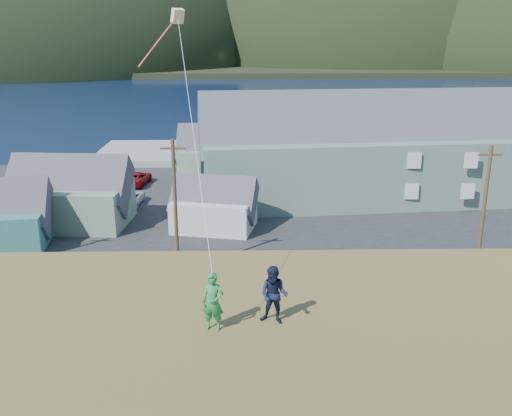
{
  "coord_description": "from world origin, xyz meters",
  "views": [
    {
      "loc": [
        -0.08,
        -33.91,
        15.59
      ],
      "look_at": [
        0.39,
        -11.89,
        8.8
      ],
      "focal_mm": 40.0,
      "sensor_mm": 36.0,
      "label": 1
    }
  ],
  "objects_px": {
    "shed_palegreen_near": "(70,194)",
    "shed_white": "(214,205)",
    "wharf": "(199,153)",
    "shed_palegreen_far": "(227,154)",
    "lodge": "(389,150)",
    "kite_flyer_navy": "(274,295)",
    "kite_flyer_green": "(213,302)"
  },
  "relations": [
    {
      "from": "shed_palegreen_near",
      "to": "shed_white",
      "type": "xyz_separation_m",
      "value": [
        12.08,
        -1.44,
        -0.61
      ]
    },
    {
      "from": "wharf",
      "to": "shed_palegreen_far",
      "type": "bearing_deg",
      "value": -71.24
    },
    {
      "from": "wharf",
      "to": "shed_palegreen_far",
      "type": "xyz_separation_m",
      "value": [
        4.02,
        -11.83,
        2.34
      ]
    },
    {
      "from": "lodge",
      "to": "shed_palegreen_near",
      "type": "xyz_separation_m",
      "value": [
        -28.43,
        -7.55,
        -2.16
      ]
    },
    {
      "from": "shed_palegreen_near",
      "to": "kite_flyer_navy",
      "type": "relative_size",
      "value": 5.77
    },
    {
      "from": "shed_palegreen_near",
      "to": "shed_white",
      "type": "bearing_deg",
      "value": -2.1
    },
    {
      "from": "lodge",
      "to": "shed_palegreen_near",
      "type": "bearing_deg",
      "value": -170.78
    },
    {
      "from": "wharf",
      "to": "shed_palegreen_near",
      "type": "height_order",
      "value": "shed_palegreen_near"
    },
    {
      "from": "kite_flyer_navy",
      "to": "wharf",
      "type": "bearing_deg",
      "value": 115.42
    },
    {
      "from": "lodge",
      "to": "kite_flyer_navy",
      "type": "height_order",
      "value": "lodge"
    },
    {
      "from": "shed_palegreen_far",
      "to": "kite_flyer_navy",
      "type": "height_order",
      "value": "kite_flyer_navy"
    },
    {
      "from": "wharf",
      "to": "kite_flyer_green",
      "type": "height_order",
      "value": "kite_flyer_green"
    },
    {
      "from": "shed_white",
      "to": "kite_flyer_navy",
      "type": "height_order",
      "value": "kite_flyer_navy"
    },
    {
      "from": "shed_white",
      "to": "wharf",
      "type": "bearing_deg",
      "value": 108.76
    },
    {
      "from": "shed_white",
      "to": "kite_flyer_navy",
      "type": "relative_size",
      "value": 4.24
    },
    {
      "from": "kite_flyer_green",
      "to": "kite_flyer_navy",
      "type": "bearing_deg",
      "value": 25.75
    },
    {
      "from": "lodge",
      "to": "shed_white",
      "type": "distance_m",
      "value": 18.86
    },
    {
      "from": "shed_palegreen_near",
      "to": "shed_palegreen_far",
      "type": "bearing_deg",
      "value": 56.56
    },
    {
      "from": "wharf",
      "to": "kite_flyer_green",
      "type": "relative_size",
      "value": 14.55
    },
    {
      "from": "shed_white",
      "to": "shed_palegreen_far",
      "type": "relative_size",
      "value": 0.69
    },
    {
      "from": "wharf",
      "to": "kite_flyer_green",
      "type": "bearing_deg",
      "value": -85.16
    },
    {
      "from": "wharf",
      "to": "shed_palegreen_far",
      "type": "distance_m",
      "value": 12.71
    },
    {
      "from": "shed_palegreen_near",
      "to": "wharf",
      "type": "bearing_deg",
      "value": 77.52
    },
    {
      "from": "shed_white",
      "to": "kite_flyer_navy",
      "type": "distance_m",
      "value": 29.87
    },
    {
      "from": "shed_white",
      "to": "shed_palegreen_far",
      "type": "distance_m",
      "value": 17.58
    },
    {
      "from": "lodge",
      "to": "kite_flyer_green",
      "type": "bearing_deg",
      "value": -116.7
    },
    {
      "from": "wharf",
      "to": "kite_flyer_navy",
      "type": "xyz_separation_m",
      "value": [
        6.79,
        -58.46,
        7.65
      ]
    },
    {
      "from": "kite_flyer_green",
      "to": "shed_white",
      "type": "bearing_deg",
      "value": 106.24
    },
    {
      "from": "wharf",
      "to": "kite_flyer_navy",
      "type": "relative_size",
      "value": 14.44
    },
    {
      "from": "shed_palegreen_near",
      "to": "kite_flyer_green",
      "type": "distance_m",
      "value": 34.21
    },
    {
      "from": "wharf",
      "to": "shed_palegreen_near",
      "type": "xyz_separation_m",
      "value": [
        -8.64,
        -27.94,
        2.26
      ]
    },
    {
      "from": "shed_palegreen_far",
      "to": "kite_flyer_navy",
      "type": "relative_size",
      "value": 6.12
    }
  ]
}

